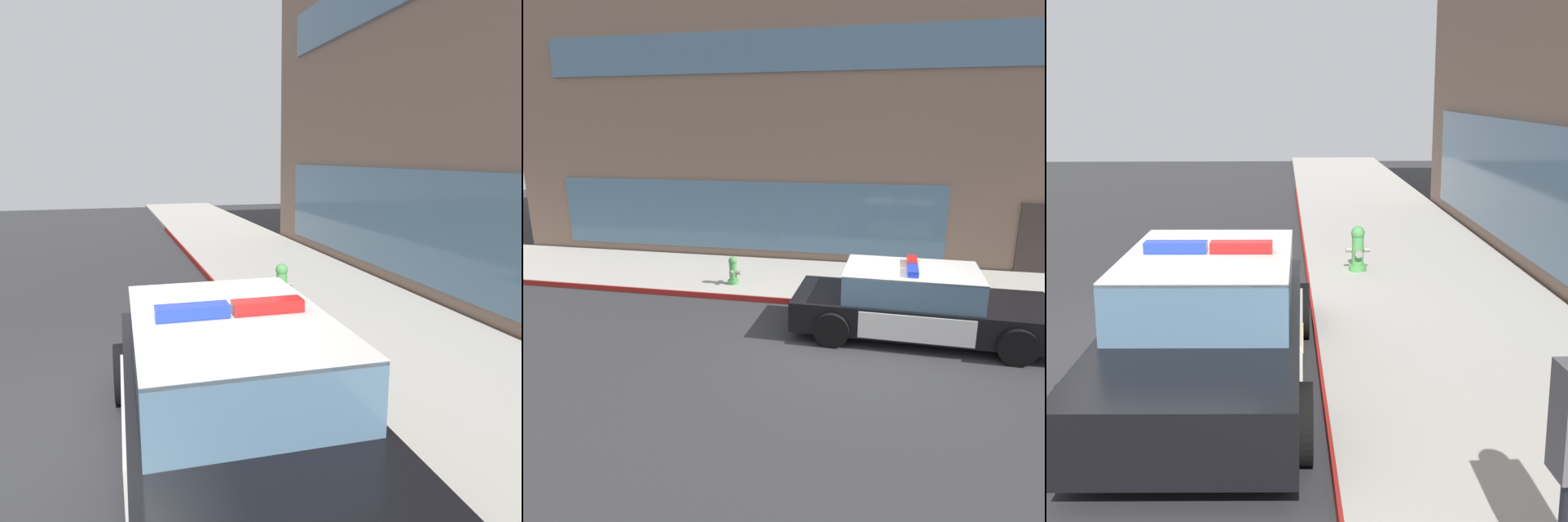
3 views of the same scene
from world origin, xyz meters
TOP-DOWN VIEW (x-y plane):
  - ground at (0.00, 0.00)m, footprint 48.00×48.00m
  - sidewalk at (0.00, 3.67)m, footprint 48.00×3.46m
  - curb_red_paint at (0.00, 1.92)m, footprint 28.80×0.04m
  - police_cruiser at (1.33, 0.77)m, footprint 5.00×2.18m
  - fire_hydrant at (-3.13, 2.73)m, footprint 0.34×0.39m

SIDE VIEW (x-z plane):
  - ground at x=0.00m, z-range 0.00..0.00m
  - sidewalk at x=0.00m, z-range 0.00..0.15m
  - curb_red_paint at x=0.00m, z-range 0.01..0.14m
  - fire_hydrant at x=-3.13m, z-range 0.14..0.86m
  - police_cruiser at x=1.33m, z-range -0.07..1.43m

